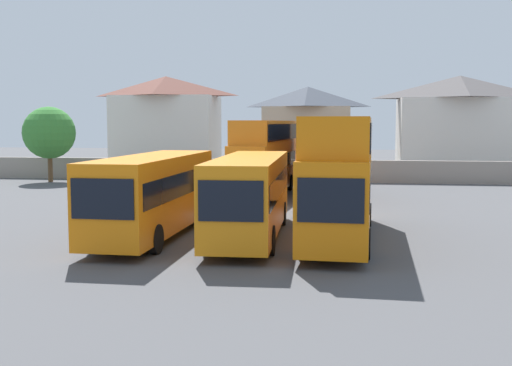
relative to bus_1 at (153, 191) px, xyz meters
name	(u,v)px	position (x,y,z in m)	size (l,w,h in m)	color
ground	(287,192)	(3.88, 18.17, -1.95)	(140.00, 140.00, 0.00)	#4C4C4F
depot_boundary_wall	(296,171)	(3.88, 25.66, -1.05)	(56.00, 0.50, 1.80)	gray
bus_1	(153,191)	(0.00, 0.00, 0.00)	(2.72, 10.77, 3.42)	orange
bus_2	(250,192)	(4.04, 0.38, -0.02)	(2.90, 11.12, 3.39)	orange
bus_3	(340,171)	(7.75, 0.53, 0.87)	(2.88, 11.58, 5.01)	orange
bus_4	(265,153)	(2.59, 16.07, 0.82)	(3.27, 11.10, 4.93)	orange
bus_5	(318,154)	(6.12, 15.62, 0.84)	(3.28, 10.71, 4.97)	orange
house_terrace_left	(166,123)	(-9.90, 35.72, 2.80)	(10.41, 6.51, 9.34)	silver
house_terrace_centre	(308,129)	(4.23, 34.40, 2.19)	(8.32, 6.57, 8.14)	tan
house_terrace_right	(459,124)	(18.16, 35.44, 2.68)	(11.50, 7.46, 9.10)	silver
tree_left_of_lot	(49,133)	(-15.82, 22.66, 2.01)	(4.19, 4.19, 6.07)	brown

